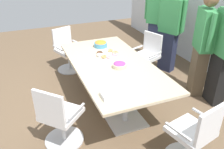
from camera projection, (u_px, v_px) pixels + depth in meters
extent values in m
cube|color=brown|center=(112.00, 102.00, 4.15)|extent=(10.00, 10.00, 0.01)
cube|color=#CCB793|center=(112.00, 65.00, 3.81)|extent=(2.40, 1.20, 0.04)
cube|color=silver|center=(101.00, 86.00, 4.59)|extent=(0.56, 0.56, 0.02)
cylinder|color=silver|center=(101.00, 70.00, 4.43)|extent=(0.09, 0.09, 0.69)
cube|color=silver|center=(125.00, 120.00, 3.70)|extent=(0.56, 0.56, 0.02)
cylinder|color=silver|center=(126.00, 101.00, 3.53)|extent=(0.09, 0.09, 0.69)
cylinder|color=silver|center=(65.00, 139.00, 3.32)|extent=(0.76, 0.76, 0.02)
cylinder|color=silver|center=(63.00, 128.00, 3.22)|extent=(0.05, 0.05, 0.41)
cube|color=white|center=(61.00, 114.00, 3.11)|extent=(0.65, 0.65, 0.06)
cube|color=white|center=(49.00, 108.00, 2.83)|extent=(0.34, 0.33, 0.42)
cube|color=silver|center=(45.00, 102.00, 3.14)|extent=(0.27, 0.29, 0.02)
cube|color=silver|center=(77.00, 111.00, 2.96)|extent=(0.27, 0.29, 0.02)
cylinder|color=silver|center=(188.00, 146.00, 2.92)|extent=(0.05, 0.05, 0.41)
cube|color=white|center=(190.00, 131.00, 2.81)|extent=(0.55, 0.55, 0.06)
cube|color=white|center=(210.00, 125.00, 2.55)|extent=(0.14, 0.43, 0.42)
cube|color=silver|center=(178.00, 132.00, 2.63)|extent=(0.37, 0.11, 0.02)
cube|color=silver|center=(205.00, 116.00, 2.88)|extent=(0.37, 0.11, 0.02)
cylinder|color=silver|center=(144.00, 76.00, 4.97)|extent=(0.69, 0.69, 0.02)
cylinder|color=silver|center=(144.00, 67.00, 4.87)|extent=(0.05, 0.05, 0.41)
cube|color=white|center=(145.00, 57.00, 4.76)|extent=(0.59, 0.59, 0.06)
cube|color=white|center=(153.00, 43.00, 4.77)|extent=(0.42, 0.19, 0.42)
cube|color=silver|center=(155.00, 55.00, 4.54)|extent=(0.16, 0.36, 0.02)
cube|color=silver|center=(136.00, 48.00, 4.86)|extent=(0.16, 0.36, 0.02)
cylinder|color=silver|center=(70.00, 69.00, 5.27)|extent=(0.69, 0.69, 0.02)
cylinder|color=silver|center=(69.00, 60.00, 5.16)|extent=(0.05, 0.05, 0.41)
cube|color=white|center=(68.00, 50.00, 5.05)|extent=(0.59, 0.59, 0.06)
cube|color=white|center=(62.00, 37.00, 5.08)|extent=(0.19, 0.42, 0.42)
cube|color=silver|center=(77.00, 42.00, 5.14)|extent=(0.36, 0.15, 0.02)
cube|color=silver|center=(58.00, 48.00, 4.85)|extent=(0.36, 0.15, 0.02)
cube|color=#232842|center=(155.00, 41.00, 5.61)|extent=(0.38, 0.35, 0.88)
cube|color=#388C4C|center=(158.00, 8.00, 5.24)|extent=(0.48, 0.44, 0.70)
cylinder|color=#388C4C|center=(170.00, 7.00, 5.10)|extent=(0.11, 0.11, 0.63)
cylinder|color=#388C4C|center=(147.00, 5.00, 5.34)|extent=(0.11, 0.11, 0.63)
cube|color=#232842|center=(167.00, 51.00, 5.08)|extent=(0.37, 0.32, 0.86)
cube|color=#388C4C|center=(172.00, 16.00, 4.71)|extent=(0.49, 0.38, 0.68)
cylinder|color=#388C4C|center=(184.00, 17.00, 4.54)|extent=(0.11, 0.11, 0.61)
cylinder|color=#388C4C|center=(161.00, 12.00, 4.86)|extent=(0.11, 0.11, 0.61)
cube|color=brown|center=(197.00, 72.00, 4.24)|extent=(0.37, 0.31, 0.86)
cube|color=#388C4C|center=(205.00, 30.00, 3.87)|extent=(0.49, 0.38, 0.68)
cylinder|color=#388C4C|center=(212.00, 33.00, 3.62)|extent=(0.11, 0.11, 0.62)
cylinder|color=#388C4C|center=(201.00, 23.00, 4.09)|extent=(0.11, 0.11, 0.62)
cube|color=black|center=(217.00, 79.00, 3.97)|extent=(0.35, 0.25, 0.89)
cylinder|color=#388C4C|center=(218.00, 27.00, 3.81)|extent=(0.09, 0.09, 0.63)
cylinder|color=#4C9EC6|center=(101.00, 45.00, 4.43)|extent=(0.25, 0.25, 0.08)
ellipsoid|color=orange|center=(101.00, 43.00, 4.41)|extent=(0.22, 0.22, 0.07)
cylinder|color=beige|center=(120.00, 66.00, 3.66)|extent=(0.22, 0.22, 0.06)
ellipsoid|color=#9E3D8E|center=(120.00, 64.00, 3.64)|extent=(0.19, 0.19, 0.06)
cylinder|color=white|center=(107.00, 55.00, 4.10)|extent=(0.38, 0.38, 0.01)
torus|color=pink|center=(109.00, 57.00, 3.97)|extent=(0.11, 0.11, 0.03)
torus|color=pink|center=(115.00, 54.00, 4.06)|extent=(0.11, 0.11, 0.03)
torus|color=tan|center=(115.00, 53.00, 4.13)|extent=(0.11, 0.11, 0.03)
torus|color=tan|center=(110.00, 51.00, 4.21)|extent=(0.11, 0.11, 0.03)
torus|color=white|center=(106.00, 51.00, 4.21)|extent=(0.11, 0.11, 0.03)
torus|color=brown|center=(100.00, 53.00, 4.13)|extent=(0.11, 0.11, 0.03)
torus|color=white|center=(100.00, 55.00, 4.04)|extent=(0.11, 0.11, 0.03)
torus|color=tan|center=(104.00, 57.00, 3.97)|extent=(0.11, 0.11, 0.03)
cube|color=white|center=(108.00, 95.00, 2.92)|extent=(0.17, 0.17, 0.06)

